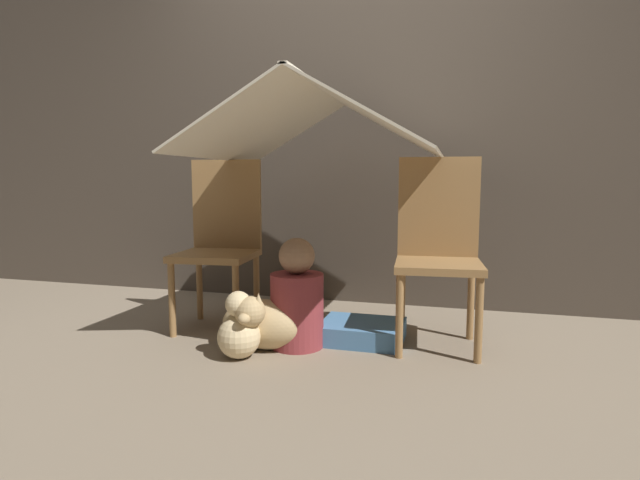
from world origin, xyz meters
name	(u,v)px	position (x,y,z in m)	size (l,w,h in m)	color
ground_plane	(313,345)	(0.00, 0.00, 0.00)	(8.80, 8.80, 0.00)	gray
wall_back	(355,117)	(0.00, 0.99, 1.25)	(7.00, 0.05, 2.50)	#4C4238
chair_left	(221,238)	(-0.61, 0.21, 0.51)	(0.45, 0.45, 0.95)	olive
chair_right	(438,245)	(0.60, 0.21, 0.51)	(0.44, 0.44, 0.95)	olive
sheet_canopy	(320,121)	(0.00, 0.13, 1.13)	(1.21, 1.12, 0.35)	silver
person_front	(297,300)	(-0.07, -0.04, 0.23)	(0.27, 0.27, 0.55)	maroon
dog	(262,322)	(-0.22, -0.13, 0.14)	(0.43, 0.38, 0.32)	tan
floor_cushion	(362,332)	(0.23, 0.13, 0.05)	(0.42, 0.34, 0.10)	#4C7FB2
plush_toy	(239,331)	(-0.28, -0.27, 0.13)	(0.20, 0.20, 0.32)	beige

